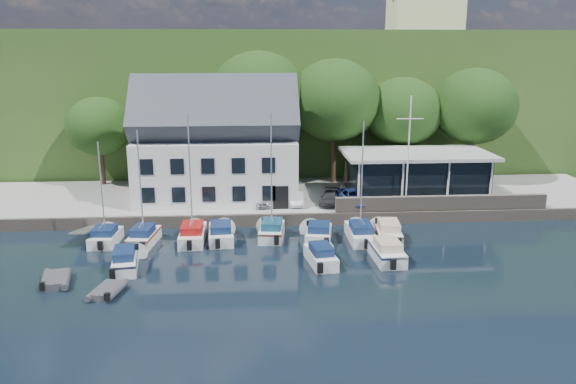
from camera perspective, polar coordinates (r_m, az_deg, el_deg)
name	(u,v)px	position (r m, az deg, el deg)	size (l,w,h in m)	color
ground	(315,278)	(36.23, 2.76, -8.73)	(180.00, 180.00, 0.00)	black
quay	(294,199)	(52.55, 0.60, -0.71)	(60.00, 13.00, 1.00)	#989893
quay_face	(300,219)	(46.33, 1.22, -2.81)	(60.00, 0.30, 1.00)	#6A5F55
hillside	(273,86)	(95.35, -1.49, 10.71)	(160.00, 75.00, 16.00)	#2A4B1C
field_patch	(316,36)	(103.77, 2.87, 15.50)	(50.00, 30.00, 0.30)	olive
farmhouse	(425,6)	(89.13, 13.76, 17.84)	(10.40, 7.00, 8.20)	beige
harbor_building	(217,151)	(50.45, -7.27, 4.18)	(14.40, 8.20, 8.70)	silver
club_pavilion	(415,174)	(52.51, 12.80, 1.78)	(13.20, 7.20, 4.10)	black
seawall	(442,203)	(48.91, 15.33, -1.06)	(18.00, 0.50, 1.20)	#6A5F55
gangway	(90,238)	(46.16, -19.48, -4.39)	(1.20, 6.00, 1.40)	silver
car_silver	(261,199)	(48.50, -2.78, -0.74)	(1.30, 3.22, 1.10)	#B0AFB4
car_white	(296,198)	(48.79, 0.86, -0.63)	(1.17, 3.34, 1.10)	silver
car_dgrey	(330,198)	(49.02, 4.26, -0.61)	(1.51, 3.72, 1.08)	#302F35
car_blue	(354,197)	(48.97, 6.72, -0.48)	(1.64, 4.15, 1.42)	navy
flagpole	(408,153)	(48.01, 12.12, 3.92)	(2.27, 0.20, 9.47)	silver
tree_0	(100,141)	(58.33, -18.54, 4.92)	(6.34, 6.34, 8.67)	black
tree_1	(171,135)	(56.26, -11.83, 5.73)	(7.32, 7.32, 10.01)	black
tree_2	(259,118)	(55.84, -2.96, 7.50)	(9.51, 9.51, 13.00)	black
tree_3	(334,122)	(56.20, 4.72, 7.14)	(8.98, 8.98, 12.27)	black
tree_4	(402,130)	(57.73, 11.53, 6.21)	(7.68, 7.68, 10.50)	black
tree_5	(473,126)	(59.15, 18.28, 6.40)	(8.33, 8.33, 11.39)	black
boat_r1_0	(102,191)	(43.28, -18.40, 0.14)	(1.99, 4.98, 8.21)	silver
boat_r1_1	(141,187)	(42.27, -14.75, 0.50)	(1.79, 5.54, 8.81)	silver
boat_r1_2	(191,184)	(42.02, -9.87, 0.80)	(1.98, 6.27, 8.97)	silver
boat_r1_3	(221,231)	(42.98, -6.82, -4.00)	(1.99, 5.86, 1.44)	silver
boat_r1_4	(271,181)	(42.21, -1.70, 1.08)	(1.91, 5.42, 8.99)	silver
boat_r1_5	(319,231)	(42.78, 3.13, -4.03)	(2.05, 5.20, 1.41)	silver
boat_r1_6	(362,186)	(42.21, 7.49, 0.65)	(1.95, 6.39, 8.53)	silver
boat_r1_7	(388,230)	(43.55, 10.10, -3.81)	(1.93, 6.21, 1.53)	silver
boat_r2_0	(125,258)	(39.02, -16.20, -6.44)	(1.67, 6.01, 1.44)	silver
boat_r2_3	(321,254)	(38.24, 3.36, -6.30)	(1.68, 5.33, 1.43)	silver
boat_r2_4	(387,249)	(39.44, 9.99, -5.77)	(1.97, 5.82, 1.53)	silver
dinghy_0	(56,279)	(38.09, -22.54, -8.12)	(1.78, 2.97, 0.69)	#37383D
dinghy_1	(108,289)	(35.50, -17.86, -9.40)	(1.63, 2.72, 0.64)	#37383D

